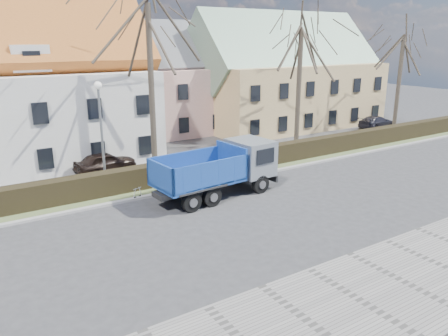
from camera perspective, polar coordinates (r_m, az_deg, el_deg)
ground at (r=22.56m, az=4.64°, el=-5.25°), size 120.00×120.00×0.00m
sidewalk_near at (r=17.27m, az=22.39°, el=-13.63°), size 80.00×5.00×0.08m
curb_far at (r=26.12m, az=-1.45°, el=-1.98°), size 80.00×0.30×0.12m
grass_strip at (r=27.43m, az=-3.18°, el=-1.10°), size 80.00×3.00×0.10m
hedge at (r=27.09m, az=-2.99°, el=0.00°), size 60.00×0.90×1.30m
building_pink at (r=40.51m, az=-8.05°, el=10.23°), size 10.80×8.80×8.00m
building_yellow at (r=44.44m, az=8.11°, el=11.10°), size 18.80×10.80×8.50m
tree_1 at (r=27.40m, az=-9.55°, el=12.08°), size 9.20×9.20×12.65m
tree_2 at (r=34.02m, az=9.79°, el=11.51°), size 8.00×8.00×11.00m
tree_3 at (r=43.01m, az=21.97°, el=11.22°), size 7.60×7.60×10.45m
dump_truck at (r=23.59m, az=-1.52°, el=-0.44°), size 7.53×3.32×2.93m
streetlight at (r=25.19m, az=-15.65°, el=3.93°), size 0.49×0.49×6.24m
cart_frame at (r=23.95m, az=-11.64°, el=-3.34°), size 0.87×0.67×0.70m
parked_car_a at (r=29.24m, az=-15.25°, el=0.73°), size 4.12×2.05×1.35m
parked_car_b at (r=44.86m, az=19.29°, el=5.68°), size 4.26×1.95×1.21m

